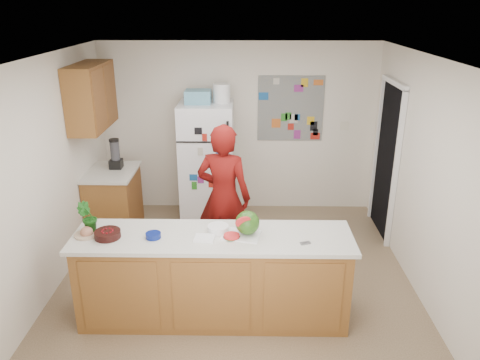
{
  "coord_description": "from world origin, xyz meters",
  "views": [
    {
      "loc": [
        0.13,
        -4.46,
        3.01
      ],
      "look_at": [
        0.05,
        0.2,
        1.22
      ],
      "focal_mm": 35.0,
      "sensor_mm": 36.0,
      "label": 1
    }
  ],
  "objects_px": {
    "cherry_bowl": "(108,234)",
    "person": "(224,197)",
    "refrigerator": "(207,162)",
    "watermelon": "(247,223)"
  },
  "relations": [
    {
      "from": "cherry_bowl",
      "to": "person",
      "type": "bearing_deg",
      "value": 46.17
    },
    {
      "from": "refrigerator",
      "to": "watermelon",
      "type": "xyz_separation_m",
      "value": [
        0.58,
        -2.36,
        0.2
      ]
    },
    {
      "from": "cherry_bowl",
      "to": "watermelon",
      "type": "bearing_deg",
      "value": 3.46
    },
    {
      "from": "refrigerator",
      "to": "person",
      "type": "height_order",
      "value": "person"
    },
    {
      "from": "refrigerator",
      "to": "watermelon",
      "type": "height_order",
      "value": "refrigerator"
    },
    {
      "from": "person",
      "to": "refrigerator",
      "type": "bearing_deg",
      "value": -62.98
    },
    {
      "from": "person",
      "to": "watermelon",
      "type": "relative_size",
      "value": 7.59
    },
    {
      "from": "watermelon",
      "to": "cherry_bowl",
      "type": "relative_size",
      "value": 0.95
    },
    {
      "from": "person",
      "to": "watermelon",
      "type": "xyz_separation_m",
      "value": [
        0.28,
        -1.01,
        0.17
      ]
    },
    {
      "from": "cherry_bowl",
      "to": "refrigerator",
      "type": "bearing_deg",
      "value": 73.18
    }
  ]
}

